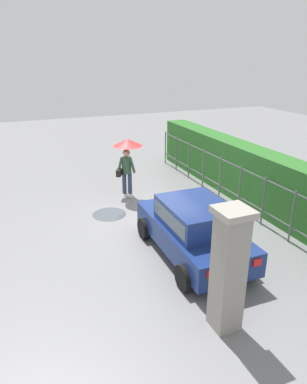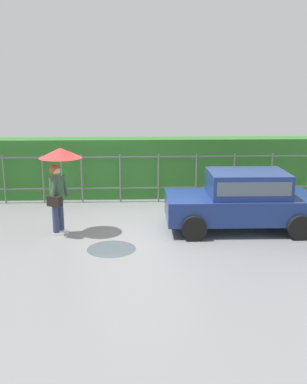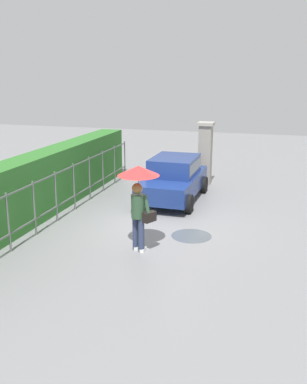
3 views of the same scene
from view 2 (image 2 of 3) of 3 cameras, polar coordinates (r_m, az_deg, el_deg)
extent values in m
plane|color=slate|center=(11.02, -1.29, -5.16)|extent=(40.00, 40.00, 0.00)
cube|color=navy|center=(11.28, 11.10, -1.88)|extent=(3.72, 1.69, 0.60)
cube|color=navy|center=(11.17, 11.99, 1.09)|extent=(1.92, 1.47, 0.60)
cube|color=#4C5B66|center=(11.17, 11.99, 1.19)|extent=(1.77, 1.48, 0.33)
cylinder|color=black|center=(10.36, 5.25, -4.70)|extent=(0.60, 0.19, 0.60)
cylinder|color=black|center=(11.96, 4.31, -2.18)|extent=(0.60, 0.19, 0.60)
cylinder|color=black|center=(10.94, 18.40, -4.36)|extent=(0.60, 0.19, 0.60)
cylinder|color=black|center=(12.46, 15.83, -2.02)|extent=(0.60, 0.19, 0.60)
cube|color=red|center=(12.29, 19.07, -0.39)|extent=(0.06, 0.20, 0.16)
cylinder|color=#2D3856|center=(11.04, -11.88, -3.08)|extent=(0.15, 0.15, 0.86)
cylinder|color=#2D3856|center=(10.89, -12.51, -3.34)|extent=(0.15, 0.15, 0.86)
cube|color=white|center=(11.12, -11.53, -5.04)|extent=(0.26, 0.10, 0.08)
cube|color=white|center=(10.97, -12.15, -5.33)|extent=(0.26, 0.10, 0.08)
cylinder|color=#2D4C33|center=(10.78, -12.38, 0.46)|extent=(0.34, 0.34, 0.58)
sphere|color=#DBAD89|center=(10.69, -12.50, 2.70)|extent=(0.22, 0.22, 0.22)
sphere|color=olive|center=(10.71, -12.63, 2.82)|extent=(0.25, 0.25, 0.25)
cylinder|color=#2D4C33|center=(10.90, -11.36, 0.81)|extent=(0.18, 0.24, 0.56)
cylinder|color=#2D4C33|center=(10.56, -12.76, 0.32)|extent=(0.18, 0.24, 0.56)
cylinder|color=#B2B2B7|center=(10.71, -11.79, 2.29)|extent=(0.02, 0.02, 0.77)
cone|color=red|center=(10.63, -11.92, 4.96)|extent=(1.02, 1.02, 0.24)
cube|color=black|center=(10.57, -12.64, -1.16)|extent=(0.38, 0.30, 0.24)
cylinder|color=#59605B|center=(14.21, -18.68, 1.53)|extent=(0.05, 0.05, 1.50)
cylinder|color=#59605B|center=(13.92, -14.03, 1.61)|extent=(0.05, 0.05, 1.50)
cylinder|color=#59605B|center=(13.73, -9.21, 1.68)|extent=(0.05, 0.05, 1.50)
cylinder|color=#59605B|center=(13.64, -4.30, 1.74)|extent=(0.05, 0.05, 1.50)
cylinder|color=#59605B|center=(13.65, 0.64, 1.78)|extent=(0.05, 0.05, 1.50)
cylinder|color=#59605B|center=(13.76, 5.54, 1.81)|extent=(0.05, 0.05, 1.50)
cylinder|color=#59605B|center=(13.97, 10.33, 1.83)|extent=(0.05, 0.05, 1.50)
cylinder|color=#59605B|center=(14.27, 14.94, 1.84)|extent=(0.05, 0.05, 1.50)
cube|color=#59605B|center=(13.51, -1.85, 4.54)|extent=(10.59, 0.03, 0.04)
cube|color=#59605B|center=(13.70, -1.82, 0.53)|extent=(10.59, 0.03, 0.04)
cube|color=#2D6B28|center=(14.34, -1.87, 3.16)|extent=(11.59, 0.90, 1.90)
cylinder|color=#4C545B|center=(9.95, -5.44, -7.31)|extent=(1.09, 1.09, 0.00)
camera|label=1|loc=(11.66, 54.44, 14.21)|focal=32.82mm
camera|label=3|loc=(13.46, -61.38, 9.83)|focal=40.65mm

